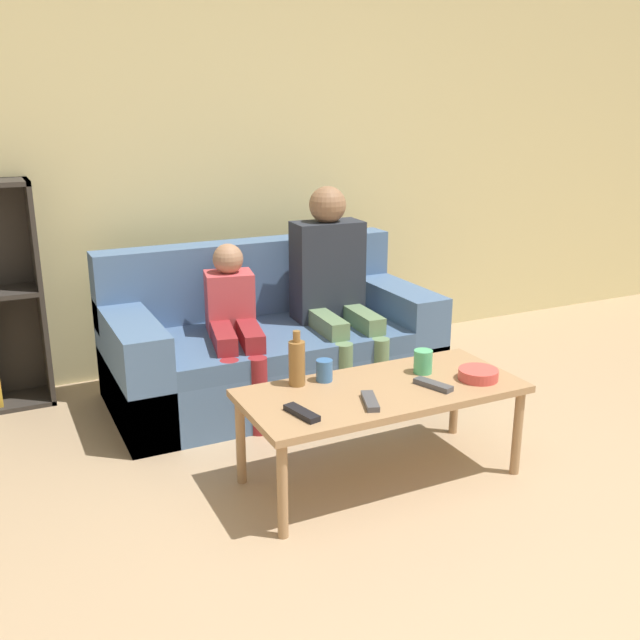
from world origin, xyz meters
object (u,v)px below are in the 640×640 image
at_px(tv_remote_0, 302,413).
at_px(tv_remote_1, 433,385).
at_px(couch, 271,346).
at_px(cup_near, 324,370).
at_px(cup_far, 423,362).
at_px(coffee_table, 382,396).
at_px(person_adult, 333,278).
at_px(snack_bowl, 478,374).
at_px(person_child, 234,321).
at_px(tv_remote_2, 370,401).
at_px(bottle, 297,362).

relative_size(tv_remote_0, tv_remote_1, 1.00).
height_order(couch, cup_near, couch).
bearing_deg(cup_near, cup_far, -13.51).
distance_m(coffee_table, cup_far, 0.27).
bearing_deg(coffee_table, person_adult, 74.43).
relative_size(person_adult, snack_bowl, 6.61).
height_order(tv_remote_0, snack_bowl, snack_bowl).
bearing_deg(person_child, coffee_table, -60.59).
height_order(couch, snack_bowl, couch).
height_order(tv_remote_0, tv_remote_1, same).
bearing_deg(tv_remote_0, snack_bowl, -12.21).
height_order(tv_remote_1, tv_remote_2, same).
height_order(cup_near, cup_far, cup_far).
xyz_separation_m(person_child, tv_remote_2, (0.18, -1.07, -0.05)).
bearing_deg(coffee_table, snack_bowl, -13.35).
bearing_deg(person_child, tv_remote_1, -52.94).
xyz_separation_m(person_adult, cup_far, (-0.03, -0.93, -0.16)).
height_order(coffee_table, tv_remote_1, tv_remote_1).
bearing_deg(person_child, cup_far, -46.41).
xyz_separation_m(coffee_table, bottle, (-0.30, 0.18, 0.14)).
relative_size(cup_far, tv_remote_1, 0.58).
bearing_deg(person_adult, person_child, -171.80).
height_order(person_child, tv_remote_1, person_child).
bearing_deg(person_child, tv_remote_2, -68.93).
relative_size(coffee_table, person_adult, 1.05).
distance_m(tv_remote_1, bottle, 0.57).
relative_size(couch, bottle, 7.28).
relative_size(couch, person_adult, 1.54).
relative_size(couch, cup_near, 18.55).
height_order(person_adult, tv_remote_2, person_adult).
relative_size(person_adult, cup_far, 10.89).
distance_m(coffee_table, snack_bowl, 0.43).
height_order(coffee_table, person_child, person_child).
bearing_deg(couch, cup_far, -73.39).
distance_m(coffee_table, cup_near, 0.26).
distance_m(cup_near, tv_remote_0, 0.36).
bearing_deg(couch, tv_remote_0, -106.67).
bearing_deg(tv_remote_0, cup_far, 2.21).
xyz_separation_m(person_child, cup_near, (0.13, -0.78, -0.02)).
relative_size(cup_near, tv_remote_0, 0.52).
xyz_separation_m(coffee_table, tv_remote_0, (-0.41, -0.11, 0.05)).
height_order(person_child, bottle, person_child).
height_order(couch, tv_remote_0, couch).
height_order(coffee_table, snack_bowl, snack_bowl).
distance_m(person_adult, person_child, 0.61).
xyz_separation_m(cup_near, tv_remote_0, (-0.23, -0.28, -0.03)).
relative_size(cup_far, bottle, 0.44).
distance_m(person_adult, bottle, 1.01).
bearing_deg(tv_remote_0, cup_near, 37.46).
bearing_deg(person_adult, tv_remote_2, -106.79).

